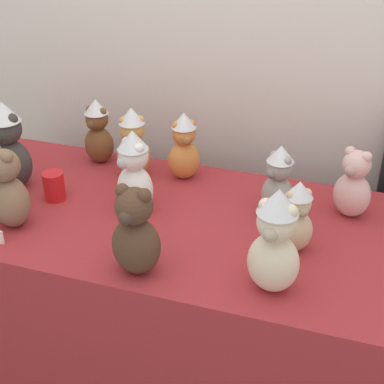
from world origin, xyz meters
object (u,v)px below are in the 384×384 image
(teddy_bear_ginger, at_px, (184,147))
(teddy_bear_charcoal, at_px, (9,146))
(display_table, at_px, (192,299))
(teddy_bear_snow, at_px, (134,172))
(teddy_bear_chestnut, at_px, (98,132))
(teddy_bear_ash, at_px, (278,182))
(teddy_bear_sand, at_px, (297,217))
(teddy_bear_honey, at_px, (133,143))
(teddy_bear_cream, at_px, (275,243))
(teddy_bear_blush, at_px, (353,185))
(party_cup_red, at_px, (54,186))
(teddy_bear_mocha, at_px, (8,190))
(teddy_bear_cocoa, at_px, (135,233))

(teddy_bear_ginger, relative_size, teddy_bear_charcoal, 0.80)
(display_table, height_order, teddy_bear_snow, teddy_bear_snow)
(teddy_bear_charcoal, height_order, teddy_bear_chestnut, teddy_bear_charcoal)
(teddy_bear_ash, height_order, teddy_bear_snow, teddy_bear_snow)
(teddy_bear_sand, distance_m, teddy_bear_ash, 0.22)
(teddy_bear_honey, xyz_separation_m, teddy_bear_charcoal, (-0.41, -0.22, 0.03))
(teddy_bear_cream, xyz_separation_m, teddy_bear_blush, (0.19, 0.49, -0.04))
(teddy_bear_snow, bearing_deg, teddy_bear_blush, 45.35)
(teddy_bear_ginger, distance_m, party_cup_red, 0.52)
(teddy_bear_snow, bearing_deg, teddy_bear_sand, 23.32)
(teddy_bear_cream, height_order, teddy_bear_ash, teddy_bear_cream)
(display_table, height_order, teddy_bear_charcoal, teddy_bear_charcoal)
(teddy_bear_blush, relative_size, party_cup_red, 2.39)
(teddy_bear_ginger, bearing_deg, display_table, -99.79)
(teddy_bear_ginger, xyz_separation_m, teddy_bear_blush, (0.66, -0.08, -0.01))
(teddy_bear_cream, relative_size, teddy_bear_mocha, 1.14)
(teddy_bear_cream, height_order, teddy_bear_chestnut, teddy_bear_cream)
(teddy_bear_charcoal, bearing_deg, display_table, 3.11)
(display_table, xyz_separation_m, teddy_bear_snow, (-0.22, 0.01, 0.52))
(teddy_bear_charcoal, bearing_deg, teddy_bear_sand, 0.85)
(display_table, distance_m, teddy_bear_charcoal, 0.91)
(teddy_bear_ginger, height_order, teddy_bear_charcoal, teddy_bear_charcoal)
(teddy_bear_snow, bearing_deg, teddy_bear_chestnut, 163.63)
(teddy_bear_snow, xyz_separation_m, teddy_bear_blush, (0.75, 0.21, -0.03))
(teddy_bear_sand, distance_m, party_cup_red, 0.92)
(teddy_bear_ginger, distance_m, teddy_bear_mocha, 0.69)
(teddy_bear_cream, relative_size, teddy_bear_ginger, 1.22)
(display_table, distance_m, teddy_bear_honey, 0.65)
(display_table, relative_size, teddy_bear_snow, 6.28)
(teddy_bear_chestnut, bearing_deg, teddy_bear_cream, -28.02)
(teddy_bear_sand, relative_size, teddy_bear_mocha, 0.85)
(display_table, height_order, teddy_bear_sand, teddy_bear_sand)
(teddy_bear_honey, distance_m, teddy_bear_charcoal, 0.47)
(party_cup_red, bearing_deg, teddy_bear_mocha, -103.42)
(display_table, relative_size, teddy_bear_cream, 5.80)
(display_table, distance_m, teddy_bear_mocha, 0.80)
(teddy_bear_sand, bearing_deg, teddy_bear_charcoal, 142.03)
(display_table, distance_m, teddy_bear_ash, 0.58)
(display_table, relative_size, teddy_bear_ash, 7.21)
(teddy_bear_ash, relative_size, teddy_bear_cocoa, 0.91)
(teddy_bear_cocoa, xyz_separation_m, party_cup_red, (-0.47, 0.31, -0.09))
(teddy_bear_sand, height_order, teddy_bear_chestnut, teddy_bear_chestnut)
(teddy_bear_chestnut, distance_m, party_cup_red, 0.35)
(teddy_bear_sand, height_order, teddy_bear_ash, teddy_bear_ash)
(teddy_bear_snow, relative_size, teddy_bear_mocha, 1.05)
(teddy_bear_ash, bearing_deg, display_table, -119.65)
(teddy_bear_ash, height_order, party_cup_red, teddy_bear_ash)
(teddy_bear_honey, height_order, teddy_bear_cocoa, teddy_bear_cocoa)
(display_table, xyz_separation_m, teddy_bear_blush, (0.53, 0.22, 0.48))
(display_table, bearing_deg, teddy_bear_mocha, -159.85)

